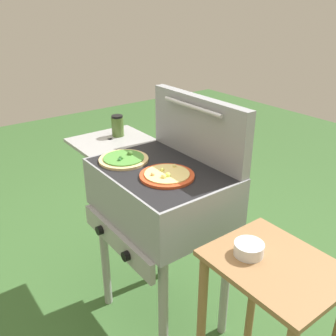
{
  "coord_description": "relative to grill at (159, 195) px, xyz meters",
  "views": [
    {
      "loc": [
        1.25,
        -0.9,
        1.61
      ],
      "look_at": [
        0.05,
        0.0,
        0.92
      ],
      "focal_mm": 39.83,
      "sensor_mm": 36.0,
      "label": 1
    }
  ],
  "objects": [
    {
      "name": "ground_plane",
      "position": [
        0.01,
        0.0,
        -0.76
      ],
      "size": [
        8.0,
        8.0,
        0.0
      ],
      "primitive_type": "plane",
      "color": "#38602D"
    },
    {
      "name": "prep_table",
      "position": [
        0.67,
        0.0,
        -0.2
      ],
      "size": [
        0.44,
        0.36,
        0.79
      ],
      "color": "olive",
      "rests_on": "ground_plane"
    },
    {
      "name": "sauce_jar",
      "position": [
        -0.49,
        0.07,
        0.2
      ],
      "size": [
        0.07,
        0.07,
        0.12
      ],
      "color": "#4C6B2D",
      "rests_on": "grill"
    },
    {
      "name": "pizza_cheese",
      "position": [
        0.1,
        -0.03,
        0.15
      ],
      "size": [
        0.24,
        0.24,
        0.03
      ],
      "color": "#C64723",
      "rests_on": "grill"
    },
    {
      "name": "grill_lid_open",
      "position": [
        0.01,
        0.22,
        0.3
      ],
      "size": [
        0.63,
        0.08,
        0.3
      ],
      "color": "gray",
      "rests_on": "grill"
    },
    {
      "name": "grill",
      "position": [
        0.0,
        0.0,
        0.0
      ],
      "size": [
        0.96,
        0.53,
        0.9
      ],
      "color": "gray",
      "rests_on": "ground_plane"
    },
    {
      "name": "pizza_veggie",
      "position": [
        -0.16,
        -0.09,
        0.15
      ],
      "size": [
        0.24,
        0.24,
        0.04
      ],
      "color": "#E0C17F",
      "rests_on": "grill"
    },
    {
      "name": "topping_bowl_near",
      "position": [
        0.59,
        -0.04,
        0.06
      ],
      "size": [
        0.1,
        0.1,
        0.04
      ],
      "color": "silver",
      "rests_on": "prep_table"
    }
  ]
}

